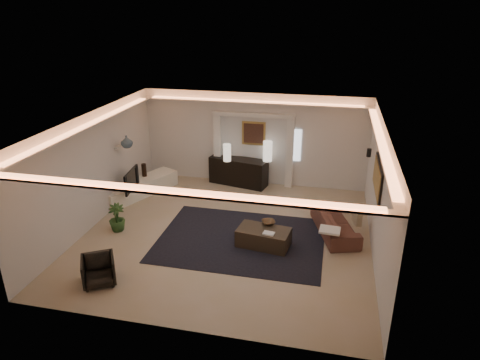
% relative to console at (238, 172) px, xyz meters
% --- Properties ---
extents(floor, '(7.00, 7.00, 0.00)m').
position_rel_console_xyz_m(floor, '(0.44, -3.25, -0.40)').
color(floor, tan).
rests_on(floor, ground).
extents(ceiling, '(7.00, 7.00, 0.00)m').
position_rel_console_xyz_m(ceiling, '(0.44, -3.25, 2.50)').
color(ceiling, white).
rests_on(ceiling, ground).
extents(wall_back, '(7.00, 0.00, 7.00)m').
position_rel_console_xyz_m(wall_back, '(0.44, 0.25, 1.05)').
color(wall_back, silver).
rests_on(wall_back, ground).
extents(wall_front, '(7.00, 0.00, 7.00)m').
position_rel_console_xyz_m(wall_front, '(0.44, -6.75, 1.05)').
color(wall_front, silver).
rests_on(wall_front, ground).
extents(wall_left, '(0.00, 7.00, 7.00)m').
position_rel_console_xyz_m(wall_left, '(-3.06, -3.25, 1.05)').
color(wall_left, silver).
rests_on(wall_left, ground).
extents(wall_right, '(0.00, 7.00, 7.00)m').
position_rel_console_xyz_m(wall_right, '(3.94, -3.25, 1.05)').
color(wall_right, silver).
rests_on(wall_right, ground).
extents(cove_soffit, '(7.00, 7.00, 0.04)m').
position_rel_console_xyz_m(cove_soffit, '(0.44, -3.25, 2.22)').
color(cove_soffit, silver).
rests_on(cove_soffit, ceiling).
extents(daylight_slit, '(0.25, 0.03, 1.00)m').
position_rel_console_xyz_m(daylight_slit, '(1.79, 0.23, 0.95)').
color(daylight_slit, white).
rests_on(daylight_slit, wall_back).
extents(area_rug, '(4.00, 3.00, 0.01)m').
position_rel_console_xyz_m(area_rug, '(0.84, -3.45, -0.39)').
color(area_rug, black).
rests_on(area_rug, ground).
extents(pilaster_left, '(0.22, 0.20, 2.20)m').
position_rel_console_xyz_m(pilaster_left, '(-0.71, 0.15, 0.70)').
color(pilaster_left, silver).
rests_on(pilaster_left, ground).
extents(pilaster_right, '(0.22, 0.20, 2.20)m').
position_rel_console_xyz_m(pilaster_right, '(1.59, 0.15, 0.70)').
color(pilaster_right, silver).
rests_on(pilaster_right, ground).
extents(alcove_header, '(2.52, 0.20, 0.12)m').
position_rel_console_xyz_m(alcove_header, '(0.44, 0.15, 1.85)').
color(alcove_header, silver).
rests_on(alcove_header, wall_back).
extents(painting_frame, '(0.74, 0.04, 0.74)m').
position_rel_console_xyz_m(painting_frame, '(0.44, 0.22, 1.25)').
color(painting_frame, tan).
rests_on(painting_frame, wall_back).
extents(painting_canvas, '(0.62, 0.02, 0.62)m').
position_rel_console_xyz_m(painting_canvas, '(0.44, 0.19, 1.25)').
color(painting_canvas, '#4C2D1E').
rests_on(painting_canvas, wall_back).
extents(art_panel_frame, '(0.04, 1.64, 0.74)m').
position_rel_console_xyz_m(art_panel_frame, '(3.91, -2.95, 1.30)').
color(art_panel_frame, black).
rests_on(art_panel_frame, wall_right).
extents(art_panel_gold, '(0.02, 1.50, 0.62)m').
position_rel_console_xyz_m(art_panel_gold, '(3.88, -2.95, 1.30)').
color(art_panel_gold, tan).
rests_on(art_panel_gold, wall_right).
extents(wall_sconce, '(0.12, 0.12, 0.22)m').
position_rel_console_xyz_m(wall_sconce, '(3.82, -1.05, 1.28)').
color(wall_sconce, black).
rests_on(wall_sconce, wall_right).
extents(wall_niche, '(0.10, 0.55, 0.04)m').
position_rel_console_xyz_m(wall_niche, '(-3.00, -1.85, 1.25)').
color(wall_niche, silver).
rests_on(wall_niche, wall_left).
extents(console, '(1.92, 0.96, 0.92)m').
position_rel_console_xyz_m(console, '(0.00, 0.00, 0.00)').
color(console, black).
rests_on(console, ground).
extents(lamp_left, '(0.29, 0.29, 0.53)m').
position_rel_console_xyz_m(lamp_left, '(-0.30, -0.27, 0.69)').
color(lamp_left, white).
rests_on(lamp_left, console).
extents(lamp_right, '(0.31, 0.31, 0.63)m').
position_rel_console_xyz_m(lamp_right, '(0.92, 0.00, 0.69)').
color(lamp_right, white).
rests_on(lamp_right, console).
extents(media_ledge, '(1.65, 2.59, 0.48)m').
position_rel_console_xyz_m(media_ledge, '(-2.71, -1.47, -0.18)').
color(media_ledge, white).
rests_on(media_ledge, ground).
extents(tv, '(1.04, 0.24, 0.59)m').
position_rel_console_xyz_m(tv, '(-2.71, -2.16, 0.35)').
color(tv, black).
rests_on(tv, media_ledge).
extents(figurine, '(0.15, 0.15, 0.39)m').
position_rel_console_xyz_m(figurine, '(-2.71, -1.10, 0.24)').
color(figurine, black).
rests_on(figurine, media_ledge).
extents(ginger_jar, '(0.39, 0.39, 0.34)m').
position_rel_console_xyz_m(ginger_jar, '(-2.71, -2.01, 1.44)').
color(ginger_jar, '#3F4853').
rests_on(ginger_jar, wall_niche).
extents(plant, '(0.55, 0.55, 0.72)m').
position_rel_console_xyz_m(plant, '(-2.34, -3.65, -0.04)').
color(plant, '#28481E').
rests_on(plant, ground).
extents(sofa, '(2.10, 1.32, 0.57)m').
position_rel_console_xyz_m(sofa, '(3.06, -2.58, -0.11)').
color(sofa, '#35261A').
rests_on(sofa, ground).
extents(throw_blanket, '(0.50, 0.42, 0.05)m').
position_rel_console_xyz_m(throw_blanket, '(2.94, -3.50, 0.15)').
color(throw_blanket, silver).
rests_on(throw_blanket, sofa).
extents(throw_pillow, '(0.24, 0.47, 0.45)m').
position_rel_console_xyz_m(throw_pillow, '(3.58, -2.57, 0.15)').
color(throw_pillow, tan).
rests_on(throw_pillow, sofa).
extents(coffee_table, '(1.31, 0.84, 0.46)m').
position_rel_console_xyz_m(coffee_table, '(1.42, -3.59, -0.20)').
color(coffee_table, black).
rests_on(coffee_table, ground).
extents(bowl, '(0.43, 0.43, 0.08)m').
position_rel_console_xyz_m(bowl, '(1.48, -3.28, 0.05)').
color(bowl, '#463521').
rests_on(bowl, coffee_table).
extents(magazine, '(0.29, 0.22, 0.03)m').
position_rel_console_xyz_m(magazine, '(1.57, -3.78, 0.02)').
color(magazine, silver).
rests_on(magazine, coffee_table).
extents(armchair, '(0.89, 0.90, 0.60)m').
position_rel_console_xyz_m(armchair, '(-1.64, -5.79, -0.10)').
color(armchair, black).
rests_on(armchair, ground).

